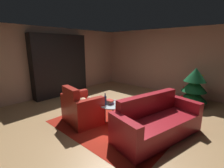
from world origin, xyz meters
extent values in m
plane|color=#A78053|center=(0.00, 0.00, 0.00)|extent=(8.06, 8.06, 0.00)
cube|color=tan|center=(0.00, 3.39, 1.25)|extent=(6.37, 0.06, 2.50)
cube|color=tan|center=(-3.16, 0.00, 1.25)|extent=(0.06, 6.83, 2.50)
cube|color=maroon|center=(0.18, -0.21, 0.00)|extent=(2.76, 2.02, 0.01)
cube|color=black|center=(-2.76, 0.29, 1.13)|extent=(0.03, 2.09, 2.25)
cube|color=black|center=(-2.93, 1.33, 1.13)|extent=(0.36, 0.02, 2.25)
cube|color=black|center=(-2.93, -0.74, 1.13)|extent=(0.36, 0.03, 2.25)
cube|color=black|center=(-2.93, 0.29, 0.01)|extent=(0.34, 2.04, 0.03)
cube|color=black|center=(-2.93, 0.29, 0.46)|extent=(0.34, 2.04, 0.03)
cube|color=black|center=(-2.93, 0.29, 0.90)|extent=(0.34, 2.04, 0.02)
cube|color=black|center=(-2.93, 0.29, 1.35)|extent=(0.34, 2.04, 0.02)
cube|color=black|center=(-2.93, 0.29, 1.79)|extent=(0.34, 2.04, 0.02)
cube|color=black|center=(-2.93, 0.29, 2.24)|extent=(0.34, 2.04, 0.03)
cube|color=black|center=(-3.06, 0.29, 1.27)|extent=(0.05, 1.14, 0.71)
cube|color=black|center=(-3.04, 0.29, 1.27)|extent=(0.03, 1.17, 0.74)
cube|color=gold|center=(-2.98, 1.25, 0.17)|extent=(0.22, 0.03, 0.30)
cube|color=navy|center=(-2.99, 1.20, 0.20)|extent=(0.22, 0.05, 0.35)
cube|color=#2B4C93|center=(-2.99, 1.16, 0.16)|extent=(0.21, 0.04, 0.27)
cube|color=#AFB490|center=(-2.97, 1.11, 0.19)|extent=(0.26, 0.04, 0.34)
cube|color=#45392E|center=(-3.01, 1.07, 0.16)|extent=(0.17, 0.04, 0.27)
cube|color=gold|center=(-2.98, 1.03, 0.18)|extent=(0.23, 0.03, 0.30)
cube|color=navy|center=(-2.99, 0.99, 0.16)|extent=(0.22, 0.03, 0.27)
cube|color=#29753C|center=(-2.99, 0.95, 0.22)|extent=(0.21, 0.04, 0.38)
cube|color=#A7A29B|center=(-2.98, 1.27, 0.62)|extent=(0.24, 0.03, 0.30)
cube|color=tan|center=(-2.99, 1.22, 0.59)|extent=(0.22, 0.04, 0.24)
cube|color=#905AA7|center=(-2.98, 1.18, 0.65)|extent=(0.23, 0.03, 0.36)
cube|color=#4E2B18|center=(-2.96, 1.15, 0.59)|extent=(0.27, 0.04, 0.24)
cube|color=#402B29|center=(-2.96, 1.10, 0.65)|extent=(0.27, 0.05, 0.37)
cube|color=teal|center=(-2.97, 1.05, 0.60)|extent=(0.25, 0.03, 0.25)
cube|color=#235588|center=(-2.99, 1.02, 0.62)|extent=(0.21, 0.03, 0.29)
cube|color=#397E3D|center=(-3.00, 1.29, 1.92)|extent=(0.19, 0.03, 0.24)
cube|color=#2B7C3E|center=(-3.00, 1.25, 1.94)|extent=(0.20, 0.03, 0.27)
cube|color=#8F59A7|center=(-2.96, 1.20, 1.99)|extent=(0.26, 0.05, 0.36)
cube|color=#BEA19A|center=(-2.98, 1.15, 1.95)|extent=(0.24, 0.04, 0.29)
cube|color=#1E6685|center=(-3.01, 1.10, 1.98)|extent=(0.17, 0.04, 0.35)
cube|color=#3E3325|center=(-3.01, 1.05, 1.98)|extent=(0.17, 0.04, 0.34)
cube|color=gold|center=(-2.99, 1.00, 1.96)|extent=(0.21, 0.05, 0.31)
cube|color=#482A1A|center=(-3.01, 0.95, 1.92)|extent=(0.17, 0.04, 0.23)
cube|color=#387749|center=(-2.99, 0.91, 1.93)|extent=(0.21, 0.03, 0.25)
cube|color=maroon|center=(-0.51, -0.58, 0.21)|extent=(0.74, 0.80, 0.41)
cube|color=maroon|center=(-0.55, -0.86, 0.67)|extent=(0.64, 0.26, 0.51)
cube|color=maroon|center=(-0.12, -0.65, 0.35)|extent=(0.27, 0.73, 0.69)
cube|color=maroon|center=(-0.89, -0.52, 0.35)|extent=(0.27, 0.73, 0.69)
ellipsoid|color=#CBB88A|center=(-0.54, -0.51, 0.50)|extent=(0.31, 0.22, 0.18)
sphere|color=#CBB88A|center=(-0.45, -0.39, 0.56)|extent=(0.13, 0.13, 0.13)
cube|color=maroon|center=(1.21, 0.06, 0.20)|extent=(1.14, 1.77, 0.40)
cube|color=maroon|center=(0.91, 0.13, 0.62)|extent=(0.55, 1.63, 0.45)
cube|color=maroon|center=(1.00, -0.82, 0.32)|extent=(0.80, 0.35, 0.64)
cube|color=maroon|center=(1.42, 0.94, 0.32)|extent=(0.80, 0.35, 0.64)
cylinder|color=black|center=(0.24, -0.09, 0.23)|extent=(0.04, 0.04, 0.45)
cylinder|color=black|center=(-0.05, 0.05, 0.23)|extent=(0.04, 0.04, 0.45)
cylinder|color=black|center=(-0.04, -0.25, 0.23)|extent=(0.04, 0.04, 0.45)
cylinder|color=silver|center=(0.06, -0.10, 0.46)|extent=(0.67, 0.67, 0.02)
cube|color=gray|center=(0.01, -0.13, 0.48)|extent=(0.17, 0.18, 0.02)
cube|color=#3A4B91|center=(0.01, -0.13, 0.50)|extent=(0.21, 0.13, 0.02)
cube|color=#9D9586|center=(0.01, -0.14, 0.52)|extent=(0.17, 0.15, 0.03)
cube|color=gray|center=(0.00, -0.14, 0.55)|extent=(0.17, 0.16, 0.02)
cube|color=red|center=(0.01, -0.13, 0.56)|extent=(0.19, 0.15, 0.02)
cylinder|color=navy|center=(-0.01, -0.27, 0.58)|extent=(0.07, 0.07, 0.22)
cylinder|color=navy|center=(-0.01, -0.27, 0.73)|extent=(0.03, 0.03, 0.08)
cylinder|color=brown|center=(1.18, 2.47, 0.07)|extent=(0.08, 0.08, 0.14)
cone|color=#12562B|center=(1.18, 2.47, 0.35)|extent=(0.83, 0.83, 0.42)
cone|color=#12562B|center=(1.18, 2.47, 0.67)|extent=(0.74, 0.74, 0.42)
cone|color=#12562B|center=(1.18, 2.47, 0.99)|extent=(0.65, 0.65, 0.42)
sphere|color=red|center=(0.88, 2.43, 0.55)|extent=(0.05, 0.05, 0.05)
sphere|color=blue|center=(0.94, 2.65, 0.75)|extent=(0.06, 0.06, 0.06)
sphere|color=red|center=(0.92, 2.26, 0.29)|extent=(0.08, 0.08, 0.08)
sphere|color=yellow|center=(0.90, 2.65, 0.41)|extent=(0.08, 0.08, 0.08)
sphere|color=red|center=(1.04, 2.77, 0.42)|extent=(0.06, 0.06, 0.06)
sphere|color=yellow|center=(1.33, 2.69, 0.95)|extent=(0.06, 0.06, 0.06)
camera|label=1|loc=(2.53, -2.83, 1.86)|focal=25.73mm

